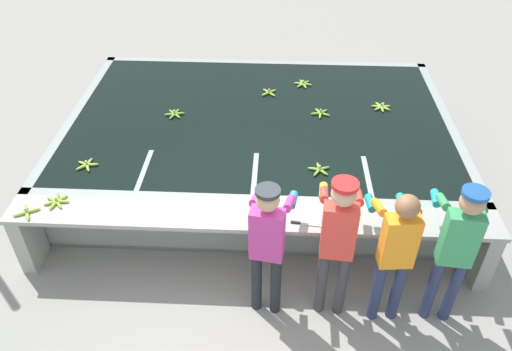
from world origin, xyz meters
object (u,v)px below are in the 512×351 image
Objects in this scene: worker_1 at (338,236)px; banana_bunch_floating_6 at (303,84)px; worker_3 at (457,244)px; banana_bunch_floating_1 at (175,114)px; knife_0 at (302,223)px; worker_0 at (268,239)px; banana_bunch_floating_5 at (87,165)px; banana_bunch_floating_4 at (319,170)px; banana_bunch_ledge_0 at (27,212)px; banana_bunch_floating_0 at (269,92)px; banana_bunch_ledge_1 at (57,201)px; worker_2 at (396,248)px; banana_bunch_floating_3 at (381,107)px; banana_bunch_floating_2 at (321,113)px.

banana_bunch_floating_6 is at bearing 93.72° from worker_1.
worker_3 reaches higher than banana_bunch_floating_1.
worker_0 is at bearing -130.59° from knife_0.
banana_bunch_floating_5 is 0.97× the size of banana_bunch_floating_6.
worker_1 is 1.35m from banana_bunch_floating_4.
banana_bunch_ledge_0 is (-0.37, -0.86, 0.00)m from banana_bunch_floating_5.
banana_bunch_ledge_1 reaches higher than banana_bunch_floating_0.
banana_bunch_floating_4 is at bearing 93.84° from worker_1.
knife_0 is at bearing 163.41° from worker_3.
worker_2 is 4.66× the size of knife_0.
banana_bunch_ledge_0 is at bearing 172.64° from worker_1.
banana_bunch_floating_0 and banana_bunch_floating_3 have the same top height.
banana_bunch_floating_5 is at bearing 158.67° from worker_2.
worker_0 is 2.60m from banana_bunch_ledge_0.
banana_bunch_floating_3 is 1.00× the size of banana_bunch_ledge_1.
banana_bunch_floating_2 is at bearing -37.34° from banana_bunch_floating_0.
knife_0 is (-1.41, 0.42, -0.20)m from worker_3.
banana_bunch_floating_3 is 2.71m from knife_0.
banana_bunch_ledge_0 reaches higher than banana_bunch_floating_1.
banana_bunch_floating_2 is 1.00× the size of banana_bunch_floating_5.
banana_bunch_floating_1 is 2.90m from banana_bunch_floating_3.
banana_bunch_floating_0 is at bearing -149.50° from banana_bunch_floating_6.
worker_1 reaches higher than worker_3.
banana_bunch_floating_3 is 4.44m from banana_bunch_ledge_1.
worker_0 reaches higher than banana_bunch_floating_6.
banana_bunch_floating_3 is at bearing 13.99° from banana_bunch_floating_2.
worker_1 is at bearing -76.98° from banana_bunch_floating_0.
banana_bunch_floating_3 is 4.75m from banana_bunch_ledge_0.
banana_bunch_floating_0 is 1.45m from banana_bunch_floating_1.
worker_2 is 3.65m from banana_bunch_floating_5.
banana_bunch_floating_2 is at bearing 82.25° from knife_0.
banana_bunch_floating_6 is at bearing 88.46° from knife_0.
banana_bunch_ledge_0 is at bearing 174.21° from worker_3.
worker_1 is 0.55m from worker_2.
worker_3 is 6.18× the size of banana_bunch_floating_5.
banana_bunch_floating_0 is 0.89× the size of banana_bunch_ledge_0.
banana_bunch_floating_0 is 1.63m from banana_bunch_floating_3.
banana_bunch_floating_2 is (-0.01, 2.63, -0.22)m from worker_1.
banana_bunch_floating_1 is 1.02× the size of banana_bunch_floating_4.
banana_bunch_floating_6 is (-0.77, 3.53, -0.14)m from worker_2.
banana_bunch_floating_6 is (2.63, 2.20, -0.00)m from banana_bunch_floating_5.
worker_1 reaches higher than banana_bunch_floating_5.
banana_bunch_ledge_0 is at bearing -143.65° from banana_bunch_ledge_1.
banana_bunch_floating_4 is at bearing 114.82° from worker_2.
banana_bunch_floating_5 is 1.05× the size of banana_bunch_ledge_0.
worker_0 reaches higher than banana_bunch_floating_2.
worker_0 is 2.39m from banana_bunch_ledge_1.
banana_bunch_floating_2 is (-1.11, 2.65, -0.20)m from worker_3.
banana_bunch_floating_3 and banana_bunch_floating_5 have the same top height.
worker_3 is 7.25× the size of banana_bunch_floating_0.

